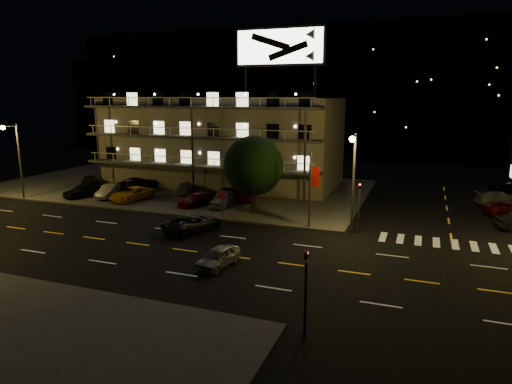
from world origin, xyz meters
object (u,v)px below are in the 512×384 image
(lot_car_2, at_px, (132,194))
(lot_car_7, at_px, (186,188))
(tree, at_px, (253,167))
(road_car_east, at_px, (218,257))
(road_car_west, at_px, (193,223))
(lot_car_4, at_px, (223,199))

(lot_car_2, height_order, lot_car_7, lot_car_2)
(tree, xyz_separation_m, lot_car_2, (-13.56, 0.33, -3.57))
(road_car_east, bearing_deg, road_car_west, 137.10)
(lot_car_4, relative_size, lot_car_7, 1.03)
(lot_car_7, bearing_deg, road_car_east, 104.81)
(lot_car_7, relative_size, road_car_west, 0.85)
(lot_car_7, xyz_separation_m, road_car_east, (12.65, -18.57, -0.14))
(lot_car_2, relative_size, lot_car_7, 1.14)
(road_car_east, bearing_deg, lot_car_7, 132.06)
(lot_car_4, bearing_deg, road_car_east, -71.06)
(lot_car_4, distance_m, lot_car_7, 7.60)
(road_car_west, bearing_deg, tree, -89.38)
(tree, distance_m, road_car_west, 8.15)
(lot_car_7, height_order, road_car_west, road_car_west)
(lot_car_4, height_order, lot_car_7, lot_car_4)
(road_car_east, relative_size, road_car_west, 0.73)
(tree, height_order, lot_car_4, tree)
(tree, relative_size, lot_car_4, 1.60)
(lot_car_2, relative_size, lot_car_4, 1.10)
(lot_car_4, xyz_separation_m, road_car_east, (6.22, -14.51, -0.27))
(road_car_east, bearing_deg, tree, 108.90)
(lot_car_4, xyz_separation_m, lot_car_7, (-6.42, 4.05, -0.13))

